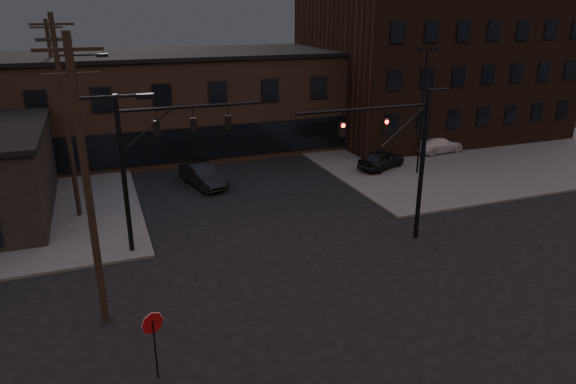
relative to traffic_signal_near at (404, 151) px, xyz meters
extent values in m
plane|color=black|center=(-5.36, -4.50, -4.93)|extent=(140.00, 140.00, 0.00)
cube|color=#474744|center=(16.64, 17.50, -4.86)|extent=(30.00, 30.00, 0.15)
cube|color=brown|center=(-5.36, 23.50, -0.93)|extent=(40.00, 12.00, 8.00)
cube|color=black|center=(16.64, 21.50, 2.07)|extent=(22.00, 16.00, 14.00)
cylinder|color=black|center=(1.14, 0.00, -0.93)|extent=(0.24, 0.24, 8.00)
cylinder|color=black|center=(-2.36, 0.00, 2.27)|extent=(7.00, 0.14, 0.14)
cube|color=#FF140C|center=(-1.19, 0.00, 1.37)|extent=(0.28, 0.22, 0.70)
cube|color=#FF140C|center=(-3.52, 0.00, 1.37)|extent=(0.28, 0.22, 0.70)
cylinder|color=black|center=(-13.36, 3.50, -0.93)|extent=(0.24, 0.24, 8.00)
cylinder|color=black|center=(-9.86, 3.50, 2.27)|extent=(7.00, 0.14, 0.14)
cube|color=black|center=(-11.61, 3.50, 1.37)|extent=(0.28, 0.22, 0.70)
cube|color=black|center=(-9.86, 3.50, 1.37)|extent=(0.28, 0.22, 0.70)
cube|color=black|center=(-8.11, 3.50, 1.37)|extent=(0.28, 0.22, 0.70)
cylinder|color=black|center=(-13.36, -6.50, -3.83)|extent=(0.06, 0.06, 2.20)
cylinder|color=maroon|center=(-13.36, -6.48, -2.83)|extent=(0.72, 0.33, 0.76)
cylinder|color=black|center=(-14.86, -2.50, 0.57)|extent=(0.28, 0.28, 11.00)
cube|color=black|center=(-14.86, -2.50, 5.47)|extent=(2.20, 0.12, 0.12)
cube|color=black|center=(-14.86, -2.50, 4.67)|extent=(1.80, 0.12, 0.12)
cube|color=black|center=(-12.56, -2.50, 3.82)|extent=(0.60, 0.25, 0.18)
cylinder|color=black|center=(-15.86, 9.50, 0.82)|extent=(0.28, 0.28, 11.50)
cube|color=black|center=(-15.86, 9.50, 5.97)|extent=(2.20, 0.12, 0.12)
cube|color=black|center=(-15.86, 9.50, 5.17)|extent=(1.80, 0.12, 0.12)
cube|color=black|center=(-13.56, 9.50, 4.32)|extent=(0.60, 0.25, 0.18)
cylinder|color=black|center=(-16.86, 21.50, 0.57)|extent=(0.28, 0.28, 11.00)
cube|color=black|center=(-16.86, 21.50, 5.47)|extent=(2.20, 0.12, 0.12)
cube|color=black|center=(-16.86, 21.50, 4.67)|extent=(1.80, 0.12, 0.12)
cylinder|color=black|center=(7.64, 9.50, -0.43)|extent=(0.14, 0.14, 9.00)
cube|color=black|center=(7.14, 9.50, 4.12)|extent=(0.50, 0.28, 0.18)
cube|color=black|center=(8.14, 9.50, 4.12)|extent=(0.50, 0.28, 0.18)
cylinder|color=black|center=(13.64, 14.50, -0.43)|extent=(0.14, 0.14, 9.00)
cube|color=black|center=(13.14, 14.50, 4.12)|extent=(0.50, 0.28, 0.18)
cube|color=black|center=(14.14, 14.50, 4.12)|extent=(0.50, 0.28, 0.18)
imported|color=black|center=(5.69, 11.40, -4.04)|extent=(4.66, 3.40, 1.47)
imported|color=silver|center=(12.59, 13.77, -4.11)|extent=(4.78, 2.31, 1.34)
imported|color=black|center=(-7.82, 12.55, -4.15)|extent=(2.75, 4.99, 1.56)
camera|label=1|loc=(-14.27, -21.23, 6.71)|focal=32.00mm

